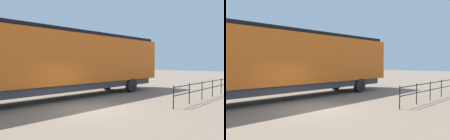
# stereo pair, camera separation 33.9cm
# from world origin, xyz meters

# --- Properties ---
(ground_plane) EXTENTS (120.00, 120.00, 0.00)m
(ground_plane) POSITION_xyz_m (0.00, 0.00, 0.00)
(ground_plane) COLOR #84705B
(locomotive) EXTENTS (2.93, 17.76, 4.36)m
(locomotive) POSITION_xyz_m (-3.78, 1.67, 2.43)
(locomotive) COLOR orange
(locomotive) RESTS_ON ground_plane
(platform_fence) EXTENTS (0.05, 9.44, 1.16)m
(platform_fence) POSITION_xyz_m (3.10, 7.55, 0.75)
(platform_fence) COLOR black
(platform_fence) RESTS_ON ground_plane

